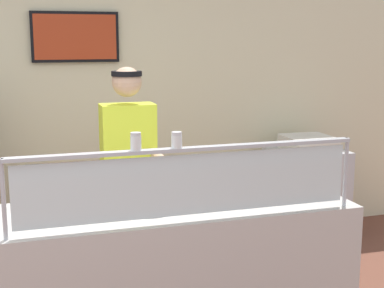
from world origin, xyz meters
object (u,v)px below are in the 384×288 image
pizza_tray (147,206)px  parmesan_shaker (136,143)px  pepper_flake_shaker (177,141)px  worker_figure (129,172)px  pizza_box_stack (308,143)px  pizza_server (150,203)px

pizza_tray → parmesan_shaker: size_ratio=4.21×
pizza_tray → pepper_flake_shaker: bearing=-72.0°
worker_figure → pizza_box_stack: (1.89, 0.81, -0.03)m
pepper_flake_shaker → worker_figure: worker_figure is taller
pizza_tray → pizza_box_stack: 2.46m
pizza_server → pizza_box_stack: pizza_box_stack is taller
pizza_tray → parmesan_shaker: 0.56m
parmesan_shaker → worker_figure: 1.11m
pizza_tray → pizza_server: 0.03m
parmesan_shaker → pepper_flake_shaker: bearing=-0.0°
parmesan_shaker → pizza_tray: bearing=68.4°
pizza_server → worker_figure: worker_figure is taller
parmesan_shaker → pizza_box_stack: parmesan_shaker is taller
worker_figure → pizza_box_stack: 2.06m
pizza_server → parmesan_shaker: 0.53m
pizza_server → worker_figure: (0.02, 0.73, 0.02)m
pizza_tray → pizza_box_stack: (1.93, 1.52, 0.00)m
pizza_tray → pepper_flake_shaker: 0.55m
parmesan_shaker → worker_figure: worker_figure is taller
pizza_server → pizza_box_stack: 2.46m
pizza_box_stack → pizza_server: bearing=-141.2°
pizza_tray → parmesan_shaker: parmesan_shaker is taller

